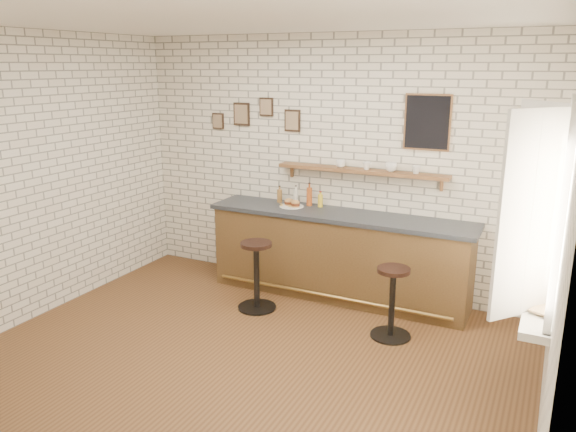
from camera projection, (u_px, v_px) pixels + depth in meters
name	position (u px, v px, depth m)	size (l,w,h in m)	color
ground	(249.00, 356.00, 5.27)	(5.00, 5.00, 0.00)	brown
bar_counter	(338.00, 255.00, 6.52)	(3.10, 0.65, 1.01)	brown
sandwich_plate	(291.00, 206.00, 6.67)	(0.28, 0.28, 0.01)	white
ciabatta_sandwich	(292.00, 203.00, 6.66)	(0.25, 0.18, 0.07)	tan
potato_chips	(290.00, 206.00, 6.67)	(0.27, 0.18, 0.00)	gold
bitters_bottle_brown	(280.00, 195.00, 6.88)	(0.06, 0.06, 0.21)	brown
bitters_bottle_white	(296.00, 196.00, 6.78)	(0.06, 0.06, 0.23)	beige
bitters_bottle_amber	(309.00, 196.00, 6.70)	(0.07, 0.07, 0.28)	#A04719
condiment_bottle_yellow	(320.00, 200.00, 6.65)	(0.06, 0.06, 0.19)	gold
bar_stool_left	(257.00, 273.00, 6.20)	(0.43, 0.43, 0.78)	black
bar_stool_right	(392.00, 300.00, 5.55)	(0.41, 0.41, 0.73)	black
wall_shelf	(361.00, 171.00, 6.36)	(2.00, 0.18, 0.18)	brown
shelf_cup_a	(341.00, 164.00, 6.45)	(0.11, 0.11, 0.09)	white
shelf_cup_b	(367.00, 166.00, 6.32)	(0.09, 0.09, 0.09)	white
shelf_cup_c	(391.00, 167.00, 6.19)	(0.13, 0.13, 0.10)	white
shelf_cup_d	(416.00, 170.00, 6.08)	(0.09, 0.09, 0.09)	white
back_wall_decor	(350.00, 119.00, 6.36)	(2.96, 0.02, 0.56)	black
window_sill	(539.00, 302.00, 4.28)	(0.20, 1.35, 0.06)	white
casement_window	(545.00, 206.00, 4.10)	(0.40, 1.30, 1.56)	white
book_lower	(535.00, 310.00, 4.04)	(0.15, 0.21, 0.02)	tan
book_upper	(535.00, 306.00, 4.06)	(0.16, 0.22, 0.02)	tan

